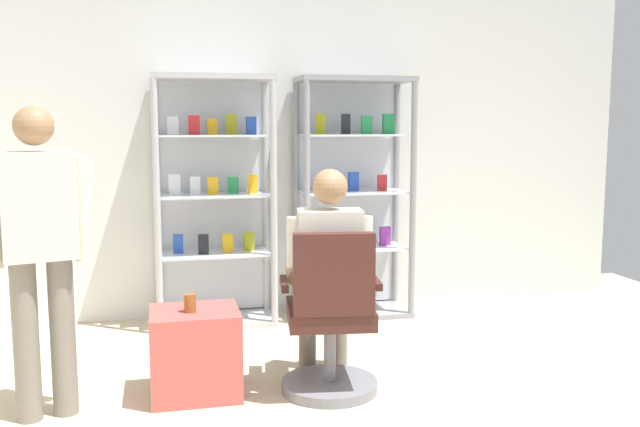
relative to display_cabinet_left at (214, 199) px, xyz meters
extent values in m
cube|color=silver|center=(0.55, 0.24, 0.39)|extent=(6.00, 0.10, 2.70)
cylinder|color=#B7B7BC|center=(-0.42, -0.26, -0.01)|extent=(0.05, 0.05, 1.90)
cylinder|color=#B7B7BC|center=(0.43, -0.26, -0.01)|extent=(0.05, 0.05, 1.90)
cylinder|color=#B7B7BC|center=(-0.42, 0.14, -0.01)|extent=(0.05, 0.05, 1.90)
cylinder|color=#B7B7BC|center=(0.43, 0.14, -0.01)|extent=(0.05, 0.05, 1.90)
cube|color=#B7B7BC|center=(0.00, -0.06, 0.92)|extent=(0.90, 0.45, 0.04)
cube|color=#B7B7BC|center=(0.00, -0.06, -0.94)|extent=(0.90, 0.45, 0.04)
cube|color=silver|center=(0.00, 0.15, -0.01)|extent=(0.84, 0.02, 1.80)
cube|color=silver|center=(0.00, -0.06, -0.41)|extent=(0.82, 0.39, 0.02)
cube|color=#264CB2|center=(-0.28, -0.03, -0.33)|extent=(0.08, 0.05, 0.15)
cube|color=black|center=(-0.09, -0.11, -0.33)|extent=(0.08, 0.05, 0.15)
cube|color=gold|center=(0.09, -0.07, -0.34)|extent=(0.08, 0.05, 0.14)
cube|color=#999919|center=(0.26, -0.04, -0.34)|extent=(0.08, 0.04, 0.14)
cube|color=silver|center=(0.00, -0.06, 0.04)|extent=(0.82, 0.39, 0.02)
cube|color=silver|center=(-0.29, -0.04, 0.12)|extent=(0.09, 0.05, 0.15)
cube|color=silver|center=(-0.14, -0.04, 0.11)|extent=(0.08, 0.05, 0.14)
cube|color=gold|center=(-0.01, -0.07, 0.11)|extent=(0.08, 0.04, 0.13)
cube|color=#268C4C|center=(0.15, -0.02, 0.11)|extent=(0.09, 0.05, 0.12)
cube|color=gold|center=(0.30, -0.04, 0.11)|extent=(0.08, 0.03, 0.14)
cube|color=silver|center=(0.00, -0.06, 0.49)|extent=(0.82, 0.39, 0.02)
cube|color=silver|center=(-0.29, -0.07, 0.56)|extent=(0.08, 0.04, 0.13)
cube|color=red|center=(-0.14, -0.10, 0.56)|extent=(0.09, 0.04, 0.14)
cube|color=gold|center=(0.00, -0.03, 0.55)|extent=(0.08, 0.04, 0.12)
cube|color=#999919|center=(0.14, -0.03, 0.57)|extent=(0.08, 0.04, 0.15)
cube|color=#264CB2|center=(0.29, -0.07, 0.56)|extent=(0.08, 0.05, 0.13)
cylinder|color=gray|center=(0.68, -0.26, -0.01)|extent=(0.05, 0.05, 1.90)
cylinder|color=gray|center=(1.53, -0.26, -0.01)|extent=(0.05, 0.05, 1.90)
cylinder|color=gray|center=(0.68, 0.14, -0.01)|extent=(0.05, 0.05, 1.90)
cylinder|color=gray|center=(1.53, 0.14, -0.01)|extent=(0.05, 0.05, 1.90)
cube|color=gray|center=(1.10, -0.06, 0.92)|extent=(0.90, 0.45, 0.04)
cube|color=gray|center=(1.10, -0.06, -0.94)|extent=(0.90, 0.45, 0.04)
cube|color=silver|center=(1.10, 0.15, -0.01)|extent=(0.84, 0.02, 1.80)
cube|color=silver|center=(1.10, -0.06, -0.41)|extent=(0.82, 0.39, 0.02)
cube|color=#264CB2|center=(0.83, -0.05, -0.34)|extent=(0.09, 0.05, 0.13)
cube|color=#999919|center=(1.01, -0.08, -0.34)|extent=(0.09, 0.04, 0.13)
cube|color=#264CB2|center=(1.20, -0.04, -0.34)|extent=(0.08, 0.04, 0.14)
cube|color=purple|center=(1.37, -0.06, -0.33)|extent=(0.09, 0.05, 0.15)
cube|color=silver|center=(1.10, -0.06, 0.04)|extent=(0.82, 0.39, 0.02)
cube|color=#264CB2|center=(0.86, -0.10, 0.12)|extent=(0.07, 0.05, 0.15)
cube|color=#264CB2|center=(1.10, -0.05, 0.12)|extent=(0.08, 0.05, 0.15)
cube|color=red|center=(1.33, -0.08, 0.11)|extent=(0.07, 0.04, 0.13)
cube|color=silver|center=(1.10, -0.06, 0.49)|extent=(0.82, 0.39, 0.02)
cube|color=#999919|center=(0.82, -0.09, 0.57)|extent=(0.08, 0.05, 0.16)
cube|color=black|center=(1.02, -0.11, 0.57)|extent=(0.08, 0.04, 0.16)
cube|color=#268C4C|center=(1.19, -0.11, 0.57)|extent=(0.09, 0.04, 0.14)
cube|color=#268C4C|center=(1.37, -0.11, 0.57)|extent=(0.09, 0.05, 0.16)
cylinder|color=slate|center=(0.52, -1.59, -0.93)|extent=(0.56, 0.56, 0.06)
cylinder|color=slate|center=(0.52, -1.59, -0.73)|extent=(0.07, 0.07, 0.41)
cube|color=#3F1E19|center=(0.52, -1.59, -0.50)|extent=(0.54, 0.54, 0.10)
cube|color=#3F1E19|center=(0.50, -1.80, -0.23)|extent=(0.45, 0.14, 0.45)
cube|color=#3F1E19|center=(0.78, -1.63, -0.32)|extent=(0.08, 0.30, 0.04)
cube|color=#3F1E19|center=(0.27, -1.56, -0.32)|extent=(0.08, 0.30, 0.04)
cylinder|color=slate|center=(0.65, -1.41, -0.40)|extent=(0.19, 0.42, 0.14)
cylinder|color=slate|center=(0.68, -1.21, -0.68)|extent=(0.11, 0.11, 0.56)
cylinder|color=slate|center=(0.45, -1.38, -0.40)|extent=(0.19, 0.42, 0.14)
cylinder|color=slate|center=(0.48, -1.18, -0.68)|extent=(0.11, 0.11, 0.56)
cube|color=beige|center=(0.52, -1.59, -0.15)|extent=(0.39, 0.27, 0.50)
sphere|color=#99704C|center=(0.52, -1.59, 0.23)|extent=(0.20, 0.20, 0.20)
cylinder|color=beige|center=(0.72, -1.62, -0.08)|extent=(0.09, 0.09, 0.28)
cylinder|color=#99704C|center=(0.75, -1.44, -0.30)|extent=(0.12, 0.31, 0.08)
cylinder|color=beige|center=(0.33, -1.57, -0.08)|extent=(0.09, 0.09, 0.28)
cylinder|color=#99704C|center=(0.35, -1.39, -0.30)|extent=(0.12, 0.31, 0.08)
cube|color=#B24C47|center=(-0.23, -1.48, -0.72)|extent=(0.50, 0.42, 0.50)
cylinder|color=brown|center=(-0.26, -1.52, -0.42)|extent=(0.07, 0.07, 0.10)
cylinder|color=slate|center=(-1.10, -1.63, -0.54)|extent=(0.13, 0.13, 0.85)
cylinder|color=slate|center=(-0.93, -1.58, -0.54)|extent=(0.13, 0.13, 0.85)
cylinder|color=beige|center=(-0.80, -1.55, 0.14)|extent=(0.09, 0.09, 0.55)
cube|color=beige|center=(-1.01, -1.61, 0.16)|extent=(0.40, 0.31, 0.55)
sphere|color=#99704C|center=(-1.01, -1.61, 0.57)|extent=(0.20, 0.20, 0.20)
camera|label=1|loc=(-0.41, -5.35, 0.58)|focal=39.00mm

